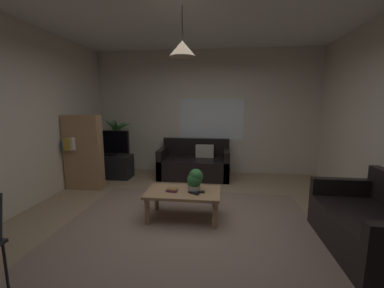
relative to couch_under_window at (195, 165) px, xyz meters
name	(u,v)px	position (x,y,z in m)	size (l,w,h in m)	color
floor	(189,225)	(0.18, -2.19, -0.29)	(5.10, 5.34, 0.02)	#9E8466
rug	(187,231)	(0.18, -2.39, -0.27)	(3.31, 2.94, 0.01)	gray
wall_back	(205,112)	(0.18, 0.51, 1.13)	(5.22, 0.06, 2.82)	beige
wall_left	(6,118)	(-2.40, -2.19, 1.13)	(0.06, 5.34, 2.82)	beige
window_pane	(211,119)	(0.33, 0.48, 0.98)	(1.48, 0.01, 0.93)	white
couch_under_window	(195,165)	(0.00, 0.00, 0.00)	(1.52, 0.83, 0.82)	black
couch_right_side	(375,229)	(2.25, -2.60, 0.00)	(0.83, 1.39, 0.82)	black
coffee_table	(183,196)	(0.07, -2.03, 0.06)	(1.02, 0.60, 0.40)	#A87F56
book_on_table_0	(172,191)	(-0.09, -2.07, 0.14)	(0.16, 0.09, 0.02)	#72387F
book_on_table_1	(172,189)	(-0.08, -2.07, 0.16)	(0.13, 0.10, 0.02)	#99663F
remote_on_table_0	(199,192)	(0.29, -2.07, 0.14)	(0.05, 0.16, 0.02)	black
remote_on_table_1	(194,193)	(0.23, -2.12, 0.14)	(0.05, 0.16, 0.02)	black
potted_plant_on_table	(195,180)	(0.23, -2.00, 0.29)	(0.22, 0.22, 0.31)	beige
tv_stand	(111,166)	(-1.82, -0.27, -0.03)	(0.90, 0.44, 0.50)	black
tv	(109,143)	(-1.82, -0.29, 0.51)	(0.88, 0.16, 0.55)	black
potted_palm_corner	(118,148)	(-1.88, 0.26, 0.29)	(0.76, 0.84, 1.34)	brown
bookshelf_corner	(83,152)	(-2.01, -1.01, 0.43)	(0.70, 0.31, 1.40)	#A87F56
pendant_lamp	(182,49)	(0.07, -2.03, 2.03)	(0.35, 0.35, 0.61)	black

